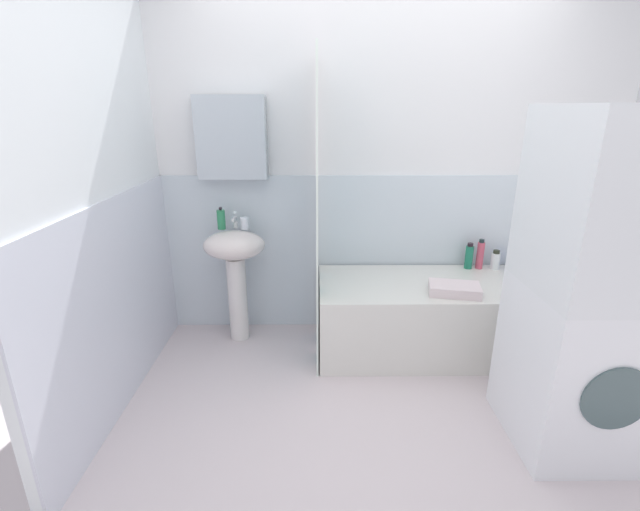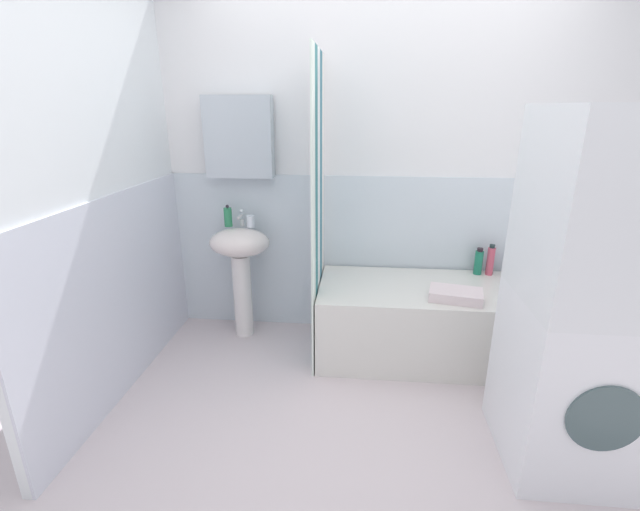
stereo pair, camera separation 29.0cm
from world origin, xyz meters
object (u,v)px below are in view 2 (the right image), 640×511
bathtub (430,321)px  lotion_bottle (507,267)px  body_wash_bottle (479,262)px  toothbrush_cup (250,221)px  soap_dispenser (228,217)px  shampoo_bottle (490,260)px  sink (240,259)px  washer_dryer_stack (587,302)px  towel_folded (456,295)px  conditioner_bottle (523,267)px

bathtub → lotion_bottle: lotion_bottle is taller
lotion_bottle → body_wash_bottle: (-0.20, 0.01, 0.03)m
toothbrush_cup → body_wash_bottle: 1.68m
soap_dispenser → bathtub: (1.47, -0.24, -0.65)m
soap_dispenser → shampoo_bottle: 1.93m
soap_dispenser → toothbrush_cup: 0.17m
soap_dispenser → lotion_bottle: 2.05m
sink → shampoo_bottle: 1.81m
shampoo_bottle → body_wash_bottle: bearing=178.2°
lotion_bottle → washer_dryer_stack: (-0.03, -1.17, 0.26)m
bathtub → toothbrush_cup: bearing=169.7°
towel_folded → washer_dryer_stack: (0.41, -0.71, 0.29)m
sink → conditioner_bottle: sink is taller
soap_dispenser → lotion_bottle: (2.02, 0.03, -0.33)m
towel_folded → conditioner_bottle: bearing=39.8°
conditioner_bottle → shampoo_bottle: shampoo_bottle is taller
soap_dispenser → washer_dryer_stack: bearing=-29.7°
body_wash_bottle → soap_dispenser: bearing=-178.6°
lotion_bottle → toothbrush_cup: bearing=-179.0°
body_wash_bottle → washer_dryer_stack: 1.21m
soap_dispenser → shampoo_bottle: soap_dispenser is taller
soap_dispenser → sink: bearing=-37.3°
toothbrush_cup → bathtub: 1.46m
bathtub → body_wash_bottle: 0.57m
sink → shampoo_bottle: sink is taller
sink → bathtub: sink is taller
washer_dryer_stack → sink: bearing=150.7°
soap_dispenser → conditioner_bottle: 2.16m
bathtub → towel_folded: size_ratio=4.75×
body_wash_bottle → washer_dryer_stack: (0.17, -1.18, 0.23)m
soap_dispenser → washer_dryer_stack: 2.29m
sink → soap_dispenser: (-0.10, 0.07, 0.29)m
shampoo_bottle → body_wash_bottle: shampoo_bottle is taller
soap_dispenser → body_wash_bottle: soap_dispenser is taller
sink → soap_dispenser: soap_dispenser is taller
sink → washer_dryer_stack: bearing=-29.3°
soap_dispenser → toothbrush_cup: size_ratio=1.90×
shampoo_bottle → bathtub: bearing=-147.3°
bathtub → conditioner_bottle: size_ratio=10.64×
soap_dispenser → lotion_bottle: bearing=0.9°
conditioner_bottle → shampoo_bottle: (-0.23, 0.01, 0.04)m
shampoo_bottle → body_wash_bottle: size_ratio=1.15×
towel_folded → washer_dryer_stack: size_ratio=0.19×
sink → soap_dispenser: bearing=142.7°
sink → toothbrush_cup: 0.28m
shampoo_bottle → washer_dryer_stack: bearing=-85.8°
conditioner_bottle → towel_folded: conditioner_bottle is taller
toothbrush_cup → washer_dryer_stack: bearing=-31.8°
towel_folded → sink: bearing=166.5°
lotion_bottle → washer_dryer_stack: bearing=-91.4°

